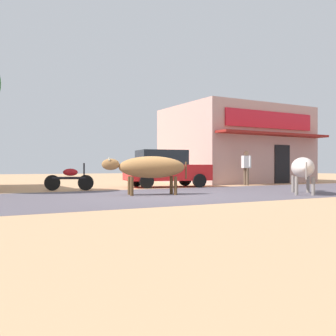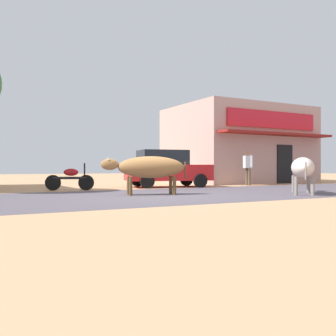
{
  "view_description": "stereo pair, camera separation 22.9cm",
  "coord_description": "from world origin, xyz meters",
  "px_view_note": "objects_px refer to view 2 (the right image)",
  "views": [
    {
      "loc": [
        -5.72,
        -10.85,
        0.9
      ],
      "look_at": [
        1.34,
        1.69,
        0.86
      ],
      "focal_mm": 41.56,
      "sensor_mm": 36.0,
      "label": 1
    },
    {
      "loc": [
        -5.52,
        -10.96,
        0.9
      ],
      "look_at": [
        1.34,
        1.69,
        0.86
      ],
      "focal_mm": 41.56,
      "sensor_mm": 36.0,
      "label": 2
    }
  ],
  "objects_px": {
    "parked_hatchback_car": "(166,168)",
    "pedestrian_by_shop": "(248,165)",
    "cow_far_dark": "(302,168)",
    "cow_near_brown": "(149,167)",
    "parked_motorcycle": "(70,178)"
  },
  "relations": [
    {
      "from": "cow_near_brown",
      "to": "pedestrian_by_shop",
      "type": "height_order",
      "value": "pedestrian_by_shop"
    },
    {
      "from": "cow_far_dark",
      "to": "pedestrian_by_shop",
      "type": "height_order",
      "value": "pedestrian_by_shop"
    },
    {
      "from": "parked_hatchback_car",
      "to": "cow_near_brown",
      "type": "relative_size",
      "value": 1.44
    },
    {
      "from": "cow_far_dark",
      "to": "pedestrian_by_shop",
      "type": "relative_size",
      "value": 1.42
    },
    {
      "from": "cow_near_brown",
      "to": "cow_far_dark",
      "type": "bearing_deg",
      "value": -23.71
    },
    {
      "from": "parked_hatchback_car",
      "to": "cow_far_dark",
      "type": "height_order",
      "value": "parked_hatchback_car"
    },
    {
      "from": "parked_hatchback_car",
      "to": "cow_near_brown",
      "type": "height_order",
      "value": "parked_hatchback_car"
    },
    {
      "from": "parked_motorcycle",
      "to": "cow_far_dark",
      "type": "height_order",
      "value": "cow_far_dark"
    },
    {
      "from": "parked_motorcycle",
      "to": "cow_far_dark",
      "type": "xyz_separation_m",
      "value": [
        6.3,
        -5.59,
        0.41
      ]
    },
    {
      "from": "parked_motorcycle",
      "to": "pedestrian_by_shop",
      "type": "bearing_deg",
      "value": -0.63
    },
    {
      "from": "parked_hatchback_car",
      "to": "parked_motorcycle",
      "type": "bearing_deg",
      "value": -174.01
    },
    {
      "from": "parked_hatchback_car",
      "to": "pedestrian_by_shop",
      "type": "xyz_separation_m",
      "value": [
        4.19,
        -0.56,
        0.14
      ]
    },
    {
      "from": "parked_hatchback_car",
      "to": "cow_far_dark",
      "type": "relative_size",
      "value": 1.66
    },
    {
      "from": "parked_motorcycle",
      "to": "cow_near_brown",
      "type": "xyz_separation_m",
      "value": [
        1.64,
        -3.55,
        0.42
      ]
    },
    {
      "from": "parked_hatchback_car",
      "to": "cow_near_brown",
      "type": "distance_m",
      "value": 4.88
    }
  ]
}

